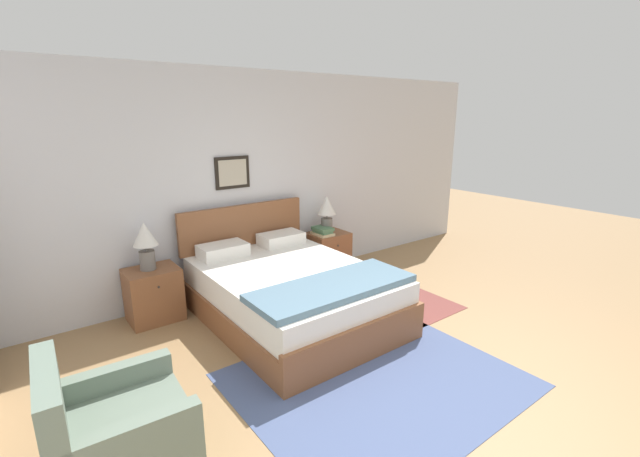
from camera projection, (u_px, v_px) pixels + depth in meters
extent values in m
plane|color=#99754C|center=(471.00, 416.00, 3.07)|extent=(16.00, 16.00, 0.00)
cube|color=silver|center=(252.00, 182.00, 5.19)|extent=(7.83, 0.06, 2.60)
cube|color=black|center=(232.00, 173.00, 4.96)|extent=(0.43, 0.02, 0.37)
cube|color=#B2A893|center=(233.00, 173.00, 4.95)|extent=(0.35, 0.00, 0.30)
cube|color=#47567F|center=(377.00, 380.00, 3.47)|extent=(2.16, 1.83, 0.01)
cube|color=brown|center=(392.00, 298.00, 5.01)|extent=(0.99, 1.38, 0.01)
cube|color=brown|center=(293.00, 307.00, 4.48)|extent=(1.59, 2.15, 0.28)
cube|color=brown|center=(360.00, 330.00, 3.63)|extent=(1.59, 0.06, 0.08)
cube|color=white|center=(292.00, 282.00, 4.40)|extent=(1.52, 2.06, 0.28)
cube|color=brown|center=(243.00, 225.00, 5.11)|extent=(1.59, 0.06, 0.50)
cube|color=slate|center=(333.00, 287.00, 3.84)|extent=(1.56, 0.60, 0.06)
cube|color=white|center=(223.00, 250.00, 4.75)|extent=(0.52, 0.32, 0.14)
cube|color=white|center=(281.00, 239.00, 5.20)|extent=(0.52, 0.32, 0.14)
cube|color=slate|center=(124.00, 446.00, 2.51)|extent=(0.78, 0.74, 0.42)
cube|color=slate|center=(50.00, 405.00, 2.23)|extent=(0.16, 0.71, 0.40)
cube|color=slate|center=(109.00, 379.00, 2.67)|extent=(0.75, 0.14, 0.14)
cube|color=slate|center=(129.00, 436.00, 2.19)|extent=(0.75, 0.14, 0.14)
cube|color=brown|center=(154.00, 295.00, 4.44)|extent=(0.52, 0.42, 0.56)
sphere|color=#332D28|center=(159.00, 287.00, 4.23)|extent=(0.02, 0.02, 0.02)
cube|color=brown|center=(328.00, 253.00, 5.78)|extent=(0.52, 0.42, 0.56)
sphere|color=#332D28|center=(338.00, 246.00, 5.57)|extent=(0.02, 0.02, 0.02)
cylinder|color=slate|center=(147.00, 260.00, 4.35)|extent=(0.15, 0.15, 0.20)
cylinder|color=slate|center=(146.00, 248.00, 4.31)|extent=(0.02, 0.02, 0.06)
cone|color=silver|center=(145.00, 234.00, 4.27)|extent=(0.24, 0.24, 0.24)
cylinder|color=slate|center=(327.00, 226.00, 5.70)|extent=(0.15, 0.15, 0.20)
cylinder|color=slate|center=(327.00, 216.00, 5.66)|extent=(0.02, 0.02, 0.06)
cone|color=silver|center=(327.00, 205.00, 5.62)|extent=(0.24, 0.24, 0.24)
cube|color=beige|center=(323.00, 234.00, 5.61)|extent=(0.21, 0.28, 0.03)
cube|color=#4C7551|center=(323.00, 231.00, 5.60)|extent=(0.18, 0.25, 0.03)
cube|color=#4C7551|center=(323.00, 229.00, 5.59)|extent=(0.19, 0.27, 0.04)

